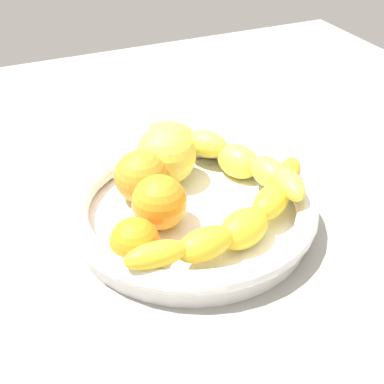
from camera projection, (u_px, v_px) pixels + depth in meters
kitchen_counter at (192, 235)px, 67.51cm from camera, size 120.00×120.00×3.00cm
fruit_bowl at (192, 210)px, 65.46cm from camera, size 28.73×28.73×4.23cm
banana_draped_left at (238, 221)px, 60.14cm from camera, size 12.47×26.06×4.66cm
banana_draped_right at (234, 158)px, 70.28cm from camera, size 22.94×12.82×5.41cm
orange_front at (159, 202)px, 62.20cm from camera, size 6.20×6.20×6.20cm
orange_mid_left at (135, 242)px, 57.37cm from camera, size 5.12×5.12×5.12cm
orange_mid_right at (141, 176)px, 66.51cm from camera, size 6.29×6.29×6.29cm
apple_yellow at (168, 155)px, 69.58cm from camera, size 7.46×7.46×7.46cm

